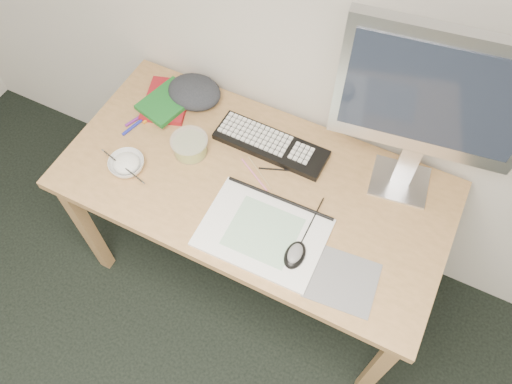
# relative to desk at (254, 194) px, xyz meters

# --- Properties ---
(desk) EXTENTS (1.40, 0.70, 0.75)m
(desk) POSITION_rel_desk_xyz_m (0.00, 0.00, 0.00)
(desk) COLOR tan
(desk) RESTS_ON ground
(mousepad) EXTENTS (0.23, 0.22, 0.00)m
(mousepad) POSITION_rel_desk_xyz_m (0.42, -0.21, 0.08)
(mousepad) COLOR slate
(mousepad) RESTS_ON desk
(sketchpad) EXTENTS (0.42, 0.30, 0.01)m
(sketchpad) POSITION_rel_desk_xyz_m (0.12, -0.17, 0.09)
(sketchpad) COLOR white
(sketchpad) RESTS_ON desk
(keyboard) EXTENTS (0.43, 0.14, 0.03)m
(keyboard) POSITION_rel_desk_xyz_m (-0.02, 0.17, 0.09)
(keyboard) COLOR black
(keyboard) RESTS_ON desk
(monitor) EXTENTS (0.58, 0.20, 0.67)m
(monitor) POSITION_rel_desk_xyz_m (0.47, 0.23, 0.50)
(monitor) COLOR silver
(monitor) RESTS_ON desk
(mouse) EXTENTS (0.07, 0.11, 0.04)m
(mouse) POSITION_rel_desk_xyz_m (0.25, -0.20, 0.11)
(mouse) COLOR black
(mouse) RESTS_ON sketchpad
(rice_bowl) EXTENTS (0.15, 0.15, 0.04)m
(rice_bowl) POSITION_rel_desk_xyz_m (-0.44, -0.15, 0.10)
(rice_bowl) COLOR silver
(rice_bowl) RESTS_ON desk
(chopsticks) EXTENTS (0.21, 0.07, 0.02)m
(chopsticks) POSITION_rel_desk_xyz_m (-0.44, -0.17, 0.13)
(chopsticks) COLOR silver
(chopsticks) RESTS_ON rice_bowl
(fruit_tub) EXTENTS (0.17, 0.17, 0.07)m
(fruit_tub) POSITION_rel_desk_xyz_m (-0.27, 0.02, 0.12)
(fruit_tub) COLOR gold
(fruit_tub) RESTS_ON desk
(book_red) EXTENTS (0.23, 0.27, 0.02)m
(book_red) POSITION_rel_desk_xyz_m (-0.48, 0.19, 0.09)
(book_red) COLOR maroon
(book_red) RESTS_ON desk
(book_green) EXTENTS (0.20, 0.24, 0.02)m
(book_green) POSITION_rel_desk_xyz_m (-0.46, 0.17, 0.11)
(book_green) COLOR #196524
(book_green) RESTS_ON book_red
(cloth_lump) EXTENTS (0.20, 0.17, 0.08)m
(cloth_lump) POSITION_rel_desk_xyz_m (-0.39, 0.25, 0.12)
(cloth_lump) COLOR #24272B
(cloth_lump) RESTS_ON desk
(pencil_pink) EXTENTS (0.15, 0.09, 0.01)m
(pencil_pink) POSITION_rel_desk_xyz_m (-0.01, 0.03, 0.09)
(pencil_pink) COLOR pink
(pencil_pink) RESTS_ON desk
(pencil_tan) EXTENTS (0.14, 0.10, 0.01)m
(pencil_tan) POSITION_rel_desk_xyz_m (0.00, 0.05, 0.09)
(pencil_tan) COLOR tan
(pencil_tan) RESTS_ON desk
(pencil_black) EXTENTS (0.15, 0.06, 0.01)m
(pencil_black) POSITION_rel_desk_xyz_m (0.06, 0.09, 0.09)
(pencil_black) COLOR black
(pencil_black) RESTS_ON desk
(marker_blue) EXTENTS (0.05, 0.13, 0.01)m
(marker_blue) POSITION_rel_desk_xyz_m (-0.53, 0.03, 0.09)
(marker_blue) COLOR #1F27A9
(marker_blue) RESTS_ON desk
(marker_orange) EXTENTS (0.04, 0.13, 0.01)m
(marker_orange) POSITION_rel_desk_xyz_m (-0.49, 0.12, 0.09)
(marker_orange) COLOR orange
(marker_orange) RESTS_ON desk
(marker_purple) EXTENTS (0.06, 0.12, 0.01)m
(marker_purple) POSITION_rel_desk_xyz_m (-0.54, 0.07, 0.09)
(marker_purple) COLOR #742486
(marker_purple) RESTS_ON desk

